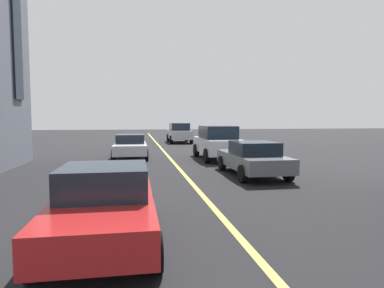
{
  "coord_description": "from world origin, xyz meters",
  "views": [
    {
      "loc": [
        6.43,
        1.93,
        2.26
      ],
      "look_at": [
        15.86,
        0.33,
        1.54
      ],
      "focal_mm": 31.05,
      "sensor_mm": 36.0,
      "label": 1
    }
  ],
  "objects_px": {
    "car_silver_far": "(179,133)",
    "car_grey_trailing": "(253,158)",
    "car_white_oncoming": "(218,142)",
    "car_white_mid": "(130,146)",
    "car_red_parked_a": "(104,205)"
  },
  "relations": [
    {
      "from": "car_silver_far",
      "to": "car_grey_trailing",
      "type": "distance_m",
      "value": 19.27
    },
    {
      "from": "car_white_oncoming",
      "to": "car_silver_far",
      "type": "bearing_deg",
      "value": 1.59
    },
    {
      "from": "car_silver_far",
      "to": "car_white_mid",
      "type": "height_order",
      "value": "car_silver_far"
    },
    {
      "from": "car_red_parked_a",
      "to": "car_grey_trailing",
      "type": "height_order",
      "value": "car_red_parked_a"
    },
    {
      "from": "car_silver_far",
      "to": "car_white_oncoming",
      "type": "height_order",
      "value": "same"
    },
    {
      "from": "car_silver_far",
      "to": "car_white_oncoming",
      "type": "bearing_deg",
      "value": -178.41
    },
    {
      "from": "car_red_parked_a",
      "to": "car_white_mid",
      "type": "distance_m",
      "value": 13.39
    },
    {
      "from": "car_silver_far",
      "to": "car_grey_trailing",
      "type": "bearing_deg",
      "value": -178.69
    },
    {
      "from": "car_red_parked_a",
      "to": "car_white_mid",
      "type": "relative_size",
      "value": 0.89
    },
    {
      "from": "car_red_parked_a",
      "to": "car_grey_trailing",
      "type": "relative_size",
      "value": 0.89
    },
    {
      "from": "car_silver_far",
      "to": "car_grey_trailing",
      "type": "relative_size",
      "value": 1.07
    },
    {
      "from": "car_red_parked_a",
      "to": "car_grey_trailing",
      "type": "bearing_deg",
      "value": -38.62
    },
    {
      "from": "car_silver_far",
      "to": "car_red_parked_a",
      "type": "height_order",
      "value": "car_silver_far"
    },
    {
      "from": "car_grey_trailing",
      "to": "car_white_oncoming",
      "type": "bearing_deg",
      "value": 0.63
    },
    {
      "from": "car_white_oncoming",
      "to": "car_grey_trailing",
      "type": "relative_size",
      "value": 1.07
    }
  ]
}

